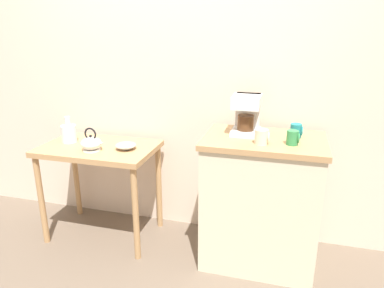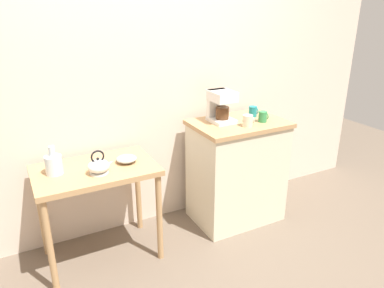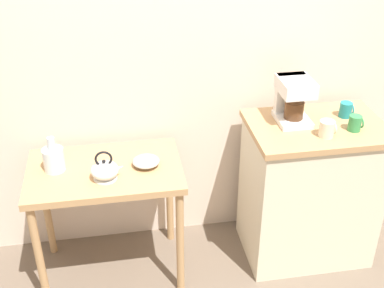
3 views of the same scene
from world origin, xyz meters
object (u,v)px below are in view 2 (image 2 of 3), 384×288
(mug_small_cream, at_px, (248,121))
(teakettle, at_px, (99,166))
(coffee_maker, at_px, (220,105))
(glass_carafe_vase, at_px, (54,164))
(mug_tall_green, at_px, (263,117))
(bowl_stoneware, at_px, (126,159))
(mug_dark_teal, at_px, (253,111))

(mug_small_cream, bearing_deg, teakettle, 178.28)
(coffee_maker, distance_m, mug_small_cream, 0.27)
(teakettle, xyz_separation_m, glass_carafe_vase, (-0.27, 0.14, 0.02))
(mug_tall_green, bearing_deg, mug_small_cream, -167.43)
(bowl_stoneware, bearing_deg, coffee_maker, 6.06)
(bowl_stoneware, distance_m, mug_dark_teal, 1.19)
(glass_carafe_vase, bearing_deg, coffee_maker, 2.02)
(bowl_stoneware, bearing_deg, mug_small_cream, -7.48)
(bowl_stoneware, distance_m, teakettle, 0.24)
(glass_carafe_vase, distance_m, mug_tall_green, 1.66)
(mug_small_cream, bearing_deg, glass_carafe_vase, 173.36)
(mug_small_cream, bearing_deg, coffee_maker, 119.61)
(teakettle, relative_size, glass_carafe_vase, 0.89)
(bowl_stoneware, height_order, glass_carafe_vase, glass_carafe_vase)
(coffee_maker, bearing_deg, mug_small_cream, -60.39)
(coffee_maker, bearing_deg, glass_carafe_vase, -177.98)
(mug_tall_green, distance_m, mug_dark_teal, 0.17)
(bowl_stoneware, xyz_separation_m, mug_dark_teal, (1.18, 0.08, 0.18))
(bowl_stoneware, xyz_separation_m, teakettle, (-0.22, -0.09, 0.03))
(mug_dark_teal, bearing_deg, bowl_stoneware, -176.24)
(coffee_maker, xyz_separation_m, mug_dark_teal, (0.33, -0.01, -0.10))
(bowl_stoneware, relative_size, teakettle, 0.84)
(bowl_stoneware, xyz_separation_m, coffee_maker, (0.85, 0.09, 0.28))
(glass_carafe_vase, height_order, coffee_maker, coffee_maker)
(glass_carafe_vase, relative_size, mug_tall_green, 2.25)
(bowl_stoneware, relative_size, mug_small_cream, 1.63)
(bowl_stoneware, height_order, mug_tall_green, mug_tall_green)
(mug_tall_green, height_order, mug_dark_teal, same)
(coffee_maker, relative_size, mug_tall_green, 2.91)
(mug_dark_teal, bearing_deg, glass_carafe_vase, -178.82)
(mug_tall_green, bearing_deg, mug_dark_teal, 82.94)
(coffee_maker, distance_m, mug_dark_teal, 0.34)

